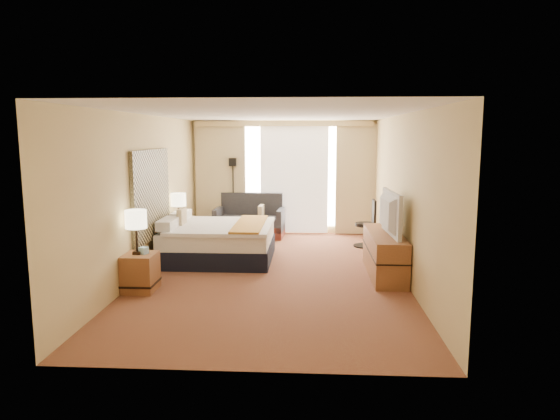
# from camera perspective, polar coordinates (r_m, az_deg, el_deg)

# --- Properties ---
(floor) EXTENTS (4.20, 7.00, 0.02)m
(floor) POSITION_cam_1_polar(r_m,az_deg,el_deg) (8.35, -0.85, -7.21)
(floor) COLOR #571D18
(floor) RESTS_ON ground
(ceiling) EXTENTS (4.20, 7.00, 0.02)m
(ceiling) POSITION_cam_1_polar(r_m,az_deg,el_deg) (8.04, -0.89, 10.93)
(ceiling) COLOR silver
(ceiling) RESTS_ON wall_back
(wall_back) EXTENTS (4.20, 0.02, 2.60)m
(wall_back) POSITION_cam_1_polar(r_m,az_deg,el_deg) (11.57, 0.40, 3.76)
(wall_back) COLOR #DDC687
(wall_back) RESTS_ON ground
(wall_front) EXTENTS (4.20, 0.02, 2.60)m
(wall_front) POSITION_cam_1_polar(r_m,az_deg,el_deg) (4.65, -4.04, -3.47)
(wall_front) COLOR #DDC687
(wall_front) RESTS_ON ground
(wall_left) EXTENTS (0.02, 7.00, 2.60)m
(wall_left) POSITION_cam_1_polar(r_m,az_deg,el_deg) (8.51, -15.13, 1.73)
(wall_left) COLOR #DDC687
(wall_left) RESTS_ON ground
(wall_right) EXTENTS (0.02, 7.00, 2.60)m
(wall_right) POSITION_cam_1_polar(r_m,az_deg,el_deg) (8.21, 13.91, 1.54)
(wall_right) COLOR #DDC687
(wall_right) RESTS_ON ground
(headboard) EXTENTS (0.06, 1.85, 1.50)m
(headboard) POSITION_cam_1_polar(r_m,az_deg,el_deg) (8.69, -14.46, 1.76)
(headboard) COLOR black
(headboard) RESTS_ON wall_left
(nightstand_left) EXTENTS (0.45, 0.52, 0.55)m
(nightstand_left) POSITION_cam_1_polar(r_m,az_deg,el_deg) (7.65, -15.67, -6.87)
(nightstand_left) COLOR #985937
(nightstand_left) RESTS_ON floor
(nightstand_right) EXTENTS (0.45, 0.52, 0.55)m
(nightstand_right) POSITION_cam_1_polar(r_m,az_deg,el_deg) (9.98, -11.02, -3.12)
(nightstand_right) COLOR #985937
(nightstand_right) RESTS_ON floor
(media_dresser) EXTENTS (0.50, 1.80, 0.70)m
(media_dresser) POSITION_cam_1_polar(r_m,az_deg,el_deg) (8.33, 11.85, -4.94)
(media_dresser) COLOR #985937
(media_dresser) RESTS_ON floor
(window) EXTENTS (2.30, 0.02, 2.30)m
(window) POSITION_cam_1_polar(r_m,az_deg,el_deg) (11.53, 1.64, 3.84)
(window) COLOR silver
(window) RESTS_ON wall_back
(curtains) EXTENTS (4.12, 0.19, 2.56)m
(curtains) POSITION_cam_1_polar(r_m,az_deg,el_deg) (11.45, 0.36, 4.26)
(curtains) COLOR beige
(curtains) RESTS_ON floor
(bed) EXTENTS (1.94, 1.78, 0.94)m
(bed) POSITION_cam_1_polar(r_m,az_deg,el_deg) (9.22, -7.07, -3.54)
(bed) COLOR black
(bed) RESTS_ON floor
(loveseat) EXTENTS (1.58, 0.91, 0.96)m
(loveseat) POSITION_cam_1_polar(r_m,az_deg,el_deg) (11.31, -3.43, -1.40)
(loveseat) COLOR #501F16
(loveseat) RESTS_ON floor
(floor_lamp) EXTENTS (0.22, 0.22, 1.75)m
(floor_lamp) POSITION_cam_1_polar(r_m,az_deg,el_deg) (11.49, -5.40, 3.37)
(floor_lamp) COLOR black
(floor_lamp) RESTS_ON floor
(desk_chair) EXTENTS (0.47, 0.47, 0.97)m
(desk_chair) POSITION_cam_1_polar(r_m,az_deg,el_deg) (10.35, 10.01, -1.80)
(desk_chair) COLOR black
(desk_chair) RESTS_ON floor
(lamp_left) EXTENTS (0.31, 0.31, 0.65)m
(lamp_left) POSITION_cam_1_polar(r_m,az_deg,el_deg) (7.48, -16.15, -1.12)
(lamp_left) COLOR black
(lamp_left) RESTS_ON nightstand_left
(lamp_right) EXTENTS (0.29, 0.29, 0.61)m
(lamp_right) POSITION_cam_1_polar(r_m,az_deg,el_deg) (9.80, -11.54, 1.09)
(lamp_right) COLOR black
(lamp_right) RESTS_ON nightstand_right
(tissue_box) EXTENTS (0.14, 0.14, 0.10)m
(tissue_box) POSITION_cam_1_polar(r_m,az_deg,el_deg) (7.57, -15.33, -4.49)
(tissue_box) COLOR #95C8E7
(tissue_box) RESTS_ON nightstand_left
(telephone) EXTENTS (0.22, 0.20, 0.07)m
(telephone) POSITION_cam_1_polar(r_m,az_deg,el_deg) (9.83, -10.90, -1.45)
(telephone) COLOR black
(telephone) RESTS_ON nightstand_right
(television) EXTENTS (0.22, 1.21, 0.69)m
(television) POSITION_cam_1_polar(r_m,az_deg,el_deg) (8.06, 11.79, -0.34)
(television) COLOR black
(television) RESTS_ON media_dresser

